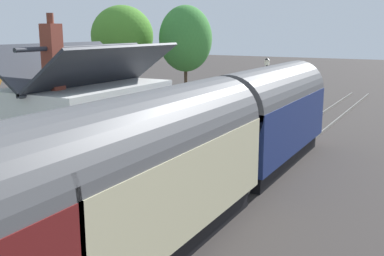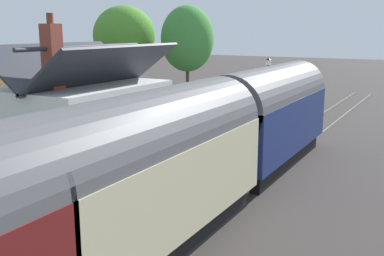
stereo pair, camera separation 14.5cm
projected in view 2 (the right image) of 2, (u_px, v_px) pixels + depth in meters
name	position (u px, v px, depth m)	size (l,w,h in m)	color
ground_plane	(243.00, 164.00, 20.31)	(160.00, 160.00, 0.00)	#383330
platform	(172.00, 145.00, 21.99)	(32.00, 5.42, 0.86)	gray
platform_edge_coping	(219.00, 142.00, 20.69)	(32.00, 0.36, 0.02)	beige
rail_near	(278.00, 168.00, 19.53)	(52.00, 0.08, 0.14)	gray
rail_far	(247.00, 163.00, 20.21)	(52.00, 0.08, 0.14)	gray
train	(165.00, 163.00, 12.75)	(25.63, 2.73, 4.32)	black
station_building	(89.00, 118.00, 18.10)	(6.69, 4.25, 5.56)	white
bench_near_building	(232.00, 112.00, 25.75)	(1.41, 0.46, 0.88)	#26727F
bench_platform_end	(195.00, 124.00, 22.26)	(1.40, 0.44, 0.88)	#26727F
planter_edge_near	(194.00, 120.00, 23.72)	(0.56, 0.56, 0.79)	black
planter_bench_left	(192.00, 114.00, 25.76)	(0.52, 0.52, 0.73)	teal
lamp_post_platform	(268.00, 74.00, 28.12)	(0.32, 0.50, 3.32)	black
station_sign_board	(224.00, 110.00, 22.12)	(0.96, 0.06, 1.57)	black
tree_mid_background	(124.00, 36.00, 37.15)	(4.98, 5.04, 7.79)	#4C3828
tree_behind_building	(187.00, 39.00, 36.42)	(4.43, 4.17, 7.76)	#4C3828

